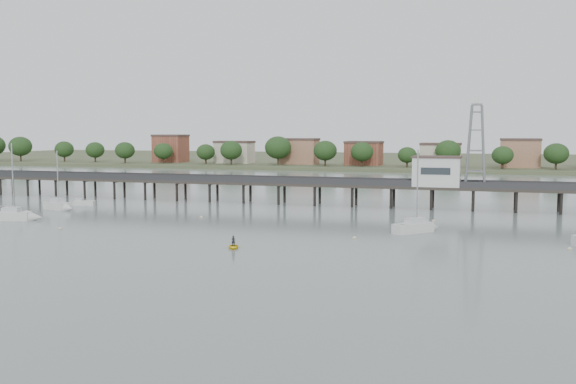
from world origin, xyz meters
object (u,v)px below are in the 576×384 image
object	(u,v)px
sailboat_b	(60,206)
yellow_dinghy	(233,248)
pier	(299,184)
white_tender	(83,203)
lattice_tower	(476,146)
sailboat_c	(420,227)
sailboat_a	(19,216)

from	to	relation	value
sailboat_b	yellow_dinghy	world-z (taller)	sailboat_b
pier	white_tender	world-z (taller)	pier
lattice_tower	sailboat_c	xyz separation A→B (m)	(-6.66, -27.34, -10.45)
lattice_tower	sailboat_a	bearing A→B (deg)	-153.19
pier	yellow_dinghy	world-z (taller)	pier
pier	yellow_dinghy	bearing A→B (deg)	-83.56
lattice_tower	sailboat_c	distance (m)	30.02
sailboat_b	white_tender	distance (m)	7.21
sailboat_a	sailboat_b	distance (m)	13.07
lattice_tower	sailboat_c	world-z (taller)	lattice_tower
pier	lattice_tower	world-z (taller)	lattice_tower
sailboat_b	sailboat_c	bearing A→B (deg)	12.21
pier	sailboat_a	world-z (taller)	sailboat_a
pier	white_tender	bearing A→B (deg)	-160.17
pier	yellow_dinghy	size ratio (longest dim) A/B	59.77
white_tender	pier	bearing A→B (deg)	2.46
pier	sailboat_c	size ratio (longest dim) A/B	12.85
sailboat_b	yellow_dinghy	size ratio (longest dim) A/B	4.27
pier	lattice_tower	bearing A→B (deg)	0.00
sailboat_c	sailboat_a	bearing A→B (deg)	137.39
pier	sailboat_a	size ratio (longest dim) A/B	12.10
sailboat_b	yellow_dinghy	bearing A→B (deg)	-12.67
pier	sailboat_b	size ratio (longest dim) A/B	14.01
lattice_tower	sailboat_b	bearing A→B (deg)	-163.19
sailboat_a	pier	bearing A→B (deg)	27.12
sailboat_a	white_tender	size ratio (longest dim) A/B	3.01
lattice_tower	yellow_dinghy	world-z (taller)	lattice_tower
yellow_dinghy	sailboat_a	bearing A→B (deg)	142.81
pier	white_tender	size ratio (longest dim) A/B	36.39
sailboat_b	sailboat_a	bearing A→B (deg)	-62.56
sailboat_c	yellow_dinghy	xyz separation A→B (m)	(-19.63, -18.79, -0.65)
lattice_tower	sailboat_b	world-z (taller)	lattice_tower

